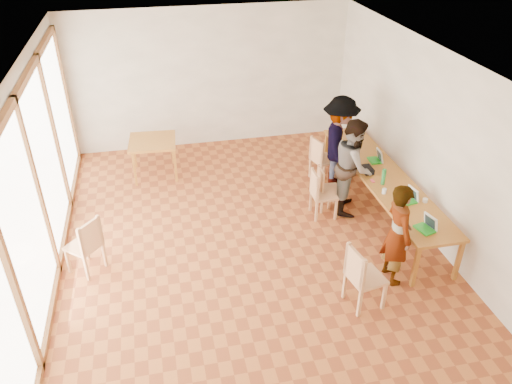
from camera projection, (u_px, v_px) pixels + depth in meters
ground at (248, 246)px, 8.14m from camera, size 8.00×8.00×0.00m
wall_back at (210, 78)px, 10.69m from camera, size 6.00×0.10×3.00m
wall_right at (432, 146)px, 7.90m from camera, size 0.10×8.00×3.00m
window_wall at (35, 187)px, 6.81m from camera, size 0.10×8.00×3.00m
ceiling at (246, 63)px, 6.56m from camera, size 6.00×8.00×0.04m
communal_table at (383, 177)px, 8.63m from camera, size 0.80×4.00×0.75m
side_table at (152, 144)px, 9.83m from camera, size 0.90×0.90×0.75m
chair_near at (361, 272)px, 6.67m from camera, size 0.52×0.52×0.52m
chair_mid at (319, 190)px, 8.60m from camera, size 0.42×0.42×0.47m
chair_far at (325, 184)px, 8.84m from camera, size 0.40×0.40×0.43m
chair_empty at (320, 155)px, 9.68m from camera, size 0.53×0.53×0.48m
chair_spare at (87, 241)px, 7.30m from camera, size 0.61×0.61×0.50m
person_near at (397, 234)px, 7.06m from camera, size 0.39×0.59×1.60m
person_mid at (353, 166)px, 8.66m from camera, size 0.91×1.02×1.72m
person_far at (339, 143)px, 9.33m from camera, size 1.01×1.33×1.81m
laptop_near at (427, 225)px, 7.22m from camera, size 0.29×0.31×0.23m
laptop_mid at (410, 197)px, 7.89m from camera, size 0.26×0.29×0.22m
laptop_far at (377, 158)px, 9.02m from camera, size 0.24×0.28×0.22m
yellow_mug at (339, 139)px, 9.72m from camera, size 0.15×0.15×0.09m
green_bottle at (384, 177)px, 8.27m from camera, size 0.07×0.07×0.28m
clear_glass at (384, 191)px, 8.07m from camera, size 0.07×0.07×0.09m
condiment_cup at (425, 200)px, 7.86m from camera, size 0.08×0.08×0.06m
pink_phone at (373, 181)px, 8.42m from camera, size 0.05×0.10×0.01m
black_pouch at (367, 170)px, 8.69m from camera, size 0.16×0.26×0.09m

